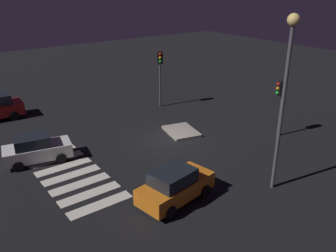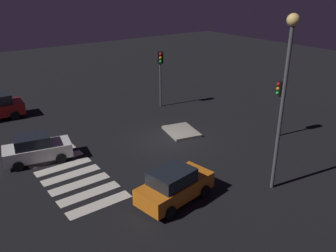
% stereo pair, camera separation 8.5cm
% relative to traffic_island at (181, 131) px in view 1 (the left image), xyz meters
% --- Properties ---
extents(ground_plane, '(80.00, 80.00, 0.00)m').
position_rel_traffic_island_xyz_m(ground_plane, '(0.42, -1.48, -0.09)').
color(ground_plane, black).
extents(traffic_island, '(2.95, 2.48, 0.18)m').
position_rel_traffic_island_xyz_m(traffic_island, '(0.00, 0.00, 0.00)').
color(traffic_island, gray).
rests_on(traffic_island, ground).
extents(car_white, '(2.37, 4.01, 1.66)m').
position_rel_traffic_island_xyz_m(car_white, '(-1.71, -9.42, 0.72)').
color(car_white, silver).
rests_on(car_white, ground).
extents(car_orange, '(2.33, 4.12, 1.72)m').
position_rel_traffic_island_xyz_m(car_orange, '(6.27, -5.42, 0.75)').
color(car_orange, orange).
rests_on(car_orange, ground).
extents(traffic_light_north, '(0.54, 0.53, 3.85)m').
position_rel_traffic_island_xyz_m(traffic_light_north, '(4.29, 4.81, 2.83)').
color(traffic_light_north, '#47474C').
rests_on(traffic_light_north, ground).
extents(traffic_light_west, '(0.53, 0.54, 4.66)m').
position_rel_traffic_island_xyz_m(traffic_light_west, '(-5.37, 2.04, 3.44)').
color(traffic_light_west, '#47474C').
rests_on(traffic_light_west, ground).
extents(street_lamp, '(0.56, 0.56, 8.57)m').
position_rel_traffic_island_xyz_m(street_lamp, '(8.30, -0.67, 5.66)').
color(street_lamp, '#47474C').
rests_on(street_lamp, ground).
extents(crosswalk_near, '(8.75, 3.20, 0.02)m').
position_rel_traffic_island_xyz_m(crosswalk_near, '(0.42, -8.49, -0.08)').
color(crosswalk_near, silver).
rests_on(crosswalk_near, ground).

